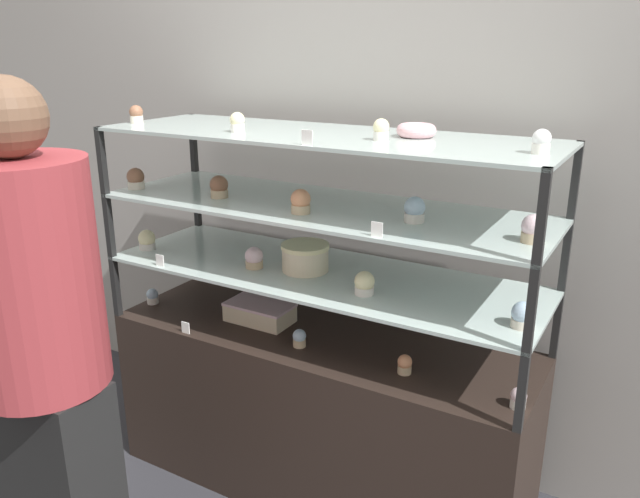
% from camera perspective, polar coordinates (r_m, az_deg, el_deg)
% --- Properties ---
extents(ground_plane, '(20.00, 20.00, 0.00)m').
position_cam_1_polar(ground_plane, '(2.68, -0.00, -20.47)').
color(ground_plane, '#2D2D33').
extents(back_wall, '(8.00, 0.05, 2.60)m').
position_cam_1_polar(back_wall, '(2.48, 4.80, 9.48)').
color(back_wall, gray).
rests_on(back_wall, ground_plane).
extents(display_base, '(1.58, 0.52, 0.65)m').
position_cam_1_polar(display_base, '(2.49, -0.00, -14.58)').
color(display_base, black).
rests_on(display_base, ground_plane).
extents(display_riser_lower, '(1.58, 0.52, 0.25)m').
position_cam_1_polar(display_riser_lower, '(2.23, -0.00, -2.40)').
color(display_riser_lower, black).
rests_on(display_riser_lower, display_base).
extents(display_riser_middle, '(1.58, 0.52, 0.25)m').
position_cam_1_polar(display_riser_middle, '(2.16, -0.00, 3.72)').
color(display_riser_middle, black).
rests_on(display_riser_middle, display_riser_lower).
extents(display_riser_upper, '(1.58, 0.52, 0.25)m').
position_cam_1_polar(display_riser_upper, '(2.11, -0.00, 10.20)').
color(display_riser_upper, black).
rests_on(display_riser_upper, display_riser_middle).
extents(layer_cake_centerpiece, '(0.17, 0.17, 0.10)m').
position_cam_1_polar(layer_cake_centerpiece, '(2.23, -1.36, -0.75)').
color(layer_cake_centerpiece, beige).
rests_on(layer_cake_centerpiece, display_riser_lower).
extents(sheet_cake_frosted, '(0.26, 0.15, 0.07)m').
position_cam_1_polar(sheet_cake_frosted, '(2.43, -5.53, -5.77)').
color(sheet_cake_frosted, beige).
rests_on(sheet_cake_frosted, display_base).
extents(cupcake_0, '(0.05, 0.05, 0.06)m').
position_cam_1_polar(cupcake_0, '(2.67, -15.08, -4.19)').
color(cupcake_0, white).
rests_on(cupcake_0, display_base).
extents(cupcake_1, '(0.05, 0.05, 0.06)m').
position_cam_1_polar(cupcake_1, '(2.23, -1.89, -8.15)').
color(cupcake_1, '#CCB28C').
rests_on(cupcake_1, display_base).
extents(cupcake_2, '(0.05, 0.05, 0.06)m').
position_cam_1_polar(cupcake_2, '(2.08, 7.75, -10.40)').
color(cupcake_2, '#CCB28C').
rests_on(cupcake_2, display_base).
extents(cupcake_3, '(0.05, 0.05, 0.06)m').
position_cam_1_polar(cupcake_3, '(1.97, 17.69, -12.86)').
color(cupcake_3, white).
rests_on(cupcake_3, display_base).
extents(price_tag_0, '(0.04, 0.00, 0.04)m').
position_cam_1_polar(price_tag_0, '(2.38, -12.19, -7.05)').
color(price_tag_0, white).
rests_on(price_tag_0, display_base).
extents(cupcake_4, '(0.07, 0.07, 0.08)m').
position_cam_1_polar(cupcake_4, '(2.56, -15.54, 0.78)').
color(cupcake_4, white).
rests_on(cupcake_4, display_riser_lower).
extents(cupcake_5, '(0.07, 0.07, 0.08)m').
position_cam_1_polar(cupcake_5, '(2.27, -6.05, -0.83)').
color(cupcake_5, '#CCB28C').
rests_on(cupcake_5, display_riser_lower).
extents(cupcake_6, '(0.07, 0.07, 0.08)m').
position_cam_1_polar(cupcake_6, '(2.03, 4.08, -3.18)').
color(cupcake_6, white).
rests_on(cupcake_6, display_riser_lower).
extents(cupcake_7, '(0.07, 0.07, 0.08)m').
position_cam_1_polar(cupcake_7, '(1.88, 18.06, -5.80)').
color(cupcake_7, beige).
rests_on(cupcake_7, display_riser_lower).
extents(price_tag_1, '(0.04, 0.00, 0.04)m').
position_cam_1_polar(price_tag_1, '(2.35, -14.43, -1.02)').
color(price_tag_1, white).
rests_on(price_tag_1, display_riser_lower).
extents(cupcake_8, '(0.07, 0.07, 0.08)m').
position_cam_1_polar(cupcake_8, '(2.50, -16.50, 6.17)').
color(cupcake_8, beige).
rests_on(cupcake_8, display_riser_middle).
extents(cupcake_9, '(0.07, 0.07, 0.08)m').
position_cam_1_polar(cupcake_9, '(2.29, -9.22, 5.61)').
color(cupcake_9, '#CCB28C').
rests_on(cupcake_9, display_riser_middle).
extents(cupcake_10, '(0.07, 0.07, 0.08)m').
position_cam_1_polar(cupcake_10, '(2.05, -1.86, 4.34)').
color(cupcake_10, '#CCB28C').
rests_on(cupcake_10, display_riser_middle).
extents(cupcake_11, '(0.07, 0.07, 0.08)m').
position_cam_1_polar(cupcake_11, '(1.96, 8.64, 3.54)').
color(cupcake_11, white).
rests_on(cupcake_11, display_riser_middle).
extents(cupcake_12, '(0.07, 0.07, 0.08)m').
position_cam_1_polar(cupcake_12, '(1.83, 18.92, 1.73)').
color(cupcake_12, '#CCB28C').
rests_on(cupcake_12, display_riser_middle).
extents(price_tag_2, '(0.04, 0.00, 0.04)m').
position_cam_1_polar(price_tag_2, '(1.80, 5.23, 1.79)').
color(price_tag_2, white).
rests_on(price_tag_2, display_riser_middle).
extents(cupcake_13, '(0.05, 0.05, 0.07)m').
position_cam_1_polar(cupcake_13, '(2.49, -16.45, 11.72)').
color(cupcake_13, beige).
rests_on(cupcake_13, display_riser_upper).
extents(cupcake_14, '(0.05, 0.05, 0.07)m').
position_cam_1_polar(cupcake_14, '(2.15, -7.56, 11.40)').
color(cupcake_14, white).
rests_on(cupcake_14, display_riser_upper).
extents(cupcake_15, '(0.05, 0.05, 0.07)m').
position_cam_1_polar(cupcake_15, '(1.95, 5.61, 10.79)').
color(cupcake_15, white).
rests_on(cupcake_15, display_riser_upper).
extents(cupcake_16, '(0.05, 0.05, 0.07)m').
position_cam_1_polar(cupcake_16, '(1.80, 19.59, 9.23)').
color(cupcake_16, white).
rests_on(cupcake_16, display_riser_upper).
extents(price_tag_3, '(0.04, 0.00, 0.04)m').
position_cam_1_polar(price_tag_3, '(1.85, -1.19, 10.15)').
color(price_tag_3, white).
rests_on(price_tag_3, display_riser_upper).
extents(donut_glazed, '(0.13, 0.13, 0.04)m').
position_cam_1_polar(donut_glazed, '(2.04, 8.80, 10.67)').
color(donut_glazed, '#EFB2BC').
rests_on(donut_glazed, display_riser_upper).
extents(customer_figure, '(0.37, 0.37, 1.60)m').
position_cam_1_polar(customer_figure, '(1.96, -24.17, -8.13)').
color(customer_figure, black).
rests_on(customer_figure, ground_plane).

